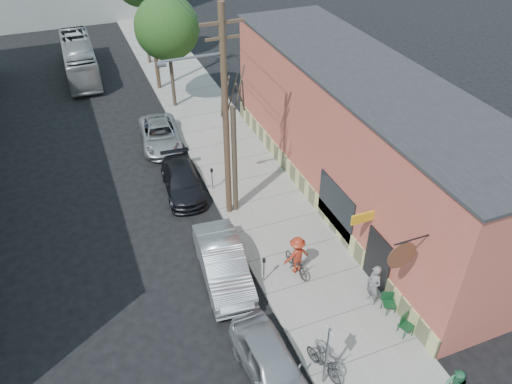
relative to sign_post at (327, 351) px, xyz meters
name	(u,v)px	position (x,y,z in m)	size (l,w,h in m)	color
ground	(218,311)	(-2.35, 4.34, -1.83)	(120.00, 120.00, 0.00)	black
sidewalk	(229,152)	(1.90, 15.34, -1.76)	(4.50, 58.00, 0.15)	gray
cafe_building	(360,137)	(6.64, 9.33, 1.47)	(6.60, 20.20, 6.61)	#B65343
sign_post	(327,351)	(0.00, 0.00, 0.00)	(0.07, 0.45, 2.80)	slate
parking_meter_near	(264,266)	(-0.10, 5.08, -0.85)	(0.14, 0.14, 1.24)	slate
parking_meter_far	(212,175)	(-0.10, 12.11, -0.85)	(0.14, 0.14, 1.24)	slate
utility_pole_near	(224,115)	(0.04, 10.05, 3.58)	(3.57, 0.28, 10.00)	#503A28
utility_pole_far	(151,15)	(0.10, 25.52, 3.51)	(1.80, 0.28, 10.00)	#503A28
tree_bare	(235,161)	(0.45, 10.06, 1.11)	(0.24, 0.24, 5.58)	#44392C
tree_leafy_mid	(167,28)	(0.45, 22.32, 3.58)	(4.02, 4.02, 7.28)	#44392C
patio_chair_a	(389,303)	(3.78, 1.81, -1.24)	(0.50, 0.50, 0.88)	#0F371B
patio_chair_b	(406,326)	(3.75, 0.66, -1.24)	(0.50, 0.50, 0.88)	#0F371B
patron_grey	(374,285)	(3.42, 2.47, -0.76)	(0.67, 0.44, 1.85)	slate
cyclist	(297,255)	(1.39, 5.12, -0.79)	(1.16, 0.66, 1.79)	#9E2B17
cyclist_bike	(296,263)	(1.39, 5.12, -1.22)	(0.61, 1.75, 0.92)	black
parked_bike_a	(324,362)	(0.16, 0.35, -1.16)	(0.49, 1.73, 1.04)	black
parked_bike_b	(330,354)	(0.54, 0.61, -1.26)	(0.56, 1.61, 0.85)	slate
car_0	(272,365)	(-1.55, 0.87, -1.09)	(1.75, 4.34, 1.48)	#A3A5AB
car_1	(223,263)	(-1.55, 6.00, -1.02)	(1.72, 4.92, 1.62)	#B2B6BA
car_2	(182,181)	(-1.55, 12.66, -1.18)	(1.83, 4.51, 1.31)	black
car_3	(160,135)	(-1.55, 17.79, -1.17)	(2.19, 4.75, 1.32)	#A6A9AD
bus	(79,59)	(-4.82, 30.35, -0.55)	(2.15, 9.20, 2.56)	silver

